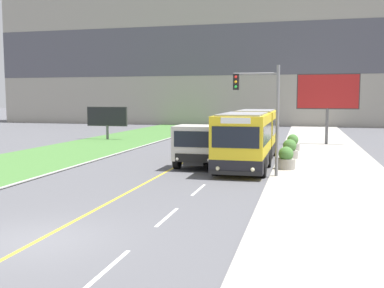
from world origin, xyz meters
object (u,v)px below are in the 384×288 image
at_px(city_bus, 250,137).
at_px(billboard_small, 107,117).
at_px(planter_round_near, 286,159).
at_px(planter_round_third, 293,143).
at_px(planter_round_second, 290,150).
at_px(dump_truck, 202,145).
at_px(traffic_light_mast, 264,106).
at_px(billboard_large, 328,93).

distance_m(city_bus, billboard_small, 19.49).
bearing_deg(planter_round_near, city_bus, 132.85).
bearing_deg(planter_round_third, planter_round_second, -91.13).
relative_size(dump_truck, billboard_small, 1.66).
distance_m(billboard_small, planter_round_third, 18.42).
relative_size(city_bus, traffic_light_mast, 2.27).
xyz_separation_m(billboard_small, planter_round_second, (17.35, -10.25, -1.51)).
bearing_deg(dump_truck, billboard_large, 62.15).
xyz_separation_m(billboard_large, billboard_small, (-20.10, 0.21, -2.20)).
distance_m(traffic_light_mast, billboard_small, 23.67).
bearing_deg(traffic_light_mast, planter_round_near, 66.45).
height_order(billboard_small, planter_round_near, billboard_small).
xyz_separation_m(city_bus, billboard_small, (-15.06, 12.36, 0.54)).
bearing_deg(planter_round_third, billboard_large, 64.31).
xyz_separation_m(city_bus, planter_round_third, (2.38, 6.64, -0.99)).
distance_m(dump_truck, billboard_small, 19.21).
height_order(dump_truck, billboard_large, billboard_large).
height_order(traffic_light_mast, planter_round_second, traffic_light_mast).
distance_m(city_bus, traffic_light_mast, 5.30).
relative_size(traffic_light_mast, planter_round_third, 4.61).
distance_m(city_bus, dump_truck, 3.35).
relative_size(billboard_small, planter_round_near, 3.29).
bearing_deg(city_bus, billboard_small, 140.61).
xyz_separation_m(dump_truck, planter_round_second, (4.82, 4.28, -0.60)).
bearing_deg(dump_truck, city_bus, 40.56).
height_order(traffic_light_mast, planter_round_third, traffic_light_mast).
relative_size(traffic_light_mast, billboard_small, 1.37).
bearing_deg(dump_truck, planter_round_third, 60.84).
distance_m(city_bus, planter_round_third, 7.12).
bearing_deg(planter_round_third, dump_truck, -119.16).
bearing_deg(traffic_light_mast, planter_round_third, 84.05).
bearing_deg(dump_truck, traffic_light_mast, -35.19).
relative_size(billboard_large, planter_round_second, 4.82).
relative_size(billboard_large, planter_round_third, 4.98).
height_order(dump_truck, billboard_small, billboard_small).
bearing_deg(billboard_small, planter_round_third, -18.18).
height_order(city_bus, planter_round_third, city_bus).
distance_m(billboard_large, planter_round_near, 15.29).
xyz_separation_m(city_bus, billboard_large, (5.04, 12.16, 2.74)).
xyz_separation_m(traffic_light_mast, planter_round_second, (1.10, 6.90, -2.92)).
bearing_deg(billboard_small, billboard_large, -0.59).
height_order(dump_truck, planter_round_third, dump_truck).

